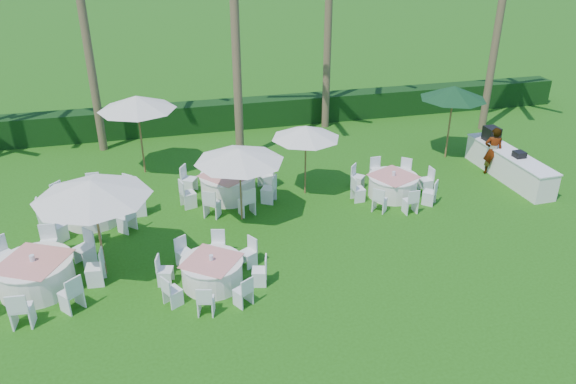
% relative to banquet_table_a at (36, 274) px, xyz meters
% --- Properties ---
extents(ground, '(120.00, 120.00, 0.00)m').
position_rel_banquet_table_a_xyz_m(ground, '(5.58, -1.18, -0.44)').
color(ground, '#1E530E').
rests_on(ground, ground).
extents(hedge, '(34.00, 1.00, 1.20)m').
position_rel_banquet_table_a_xyz_m(hedge, '(5.58, 10.82, 0.16)').
color(hedge, black).
rests_on(hedge, ground).
extents(banquet_table_a, '(3.34, 3.34, 1.00)m').
position_rel_banquet_table_a_xyz_m(banquet_table_a, '(0.00, 0.00, 0.00)').
color(banquet_table_a, white).
rests_on(banquet_table_a, ground).
extents(banquet_table_b, '(2.80, 2.80, 0.86)m').
position_rel_banquet_table_a_xyz_m(banquet_table_b, '(4.34, -0.86, -0.07)').
color(banquet_table_b, white).
rests_on(banquet_table_b, ground).
extents(banquet_table_d, '(3.20, 3.20, 0.97)m').
position_rel_banquet_table_a_xyz_m(banquet_table_d, '(1.18, 3.40, -0.02)').
color(banquet_table_d, white).
rests_on(banquet_table_d, ground).
extents(banquet_table_e, '(3.28, 3.28, 0.99)m').
position_rel_banquet_table_a_xyz_m(banquet_table_e, '(5.48, 3.99, -0.00)').
color(banquet_table_e, white).
rests_on(banquet_table_e, ground).
extents(banquet_table_f, '(2.92, 2.92, 0.89)m').
position_rel_banquet_table_a_xyz_m(banquet_table_f, '(10.87, 2.73, -0.05)').
color(banquet_table_f, white).
rests_on(banquet_table_f, ground).
extents(umbrella_a, '(2.95, 2.95, 2.74)m').
position_rel_banquet_table_a_xyz_m(umbrella_a, '(1.63, 0.29, 2.06)').
color(umbrella_a, brown).
rests_on(umbrella_a, ground).
extents(umbrella_b, '(2.72, 2.72, 2.39)m').
position_rel_banquet_table_a_xyz_m(umbrella_b, '(5.64, 2.33, 1.74)').
color(umbrella_b, brown).
rests_on(umbrella_b, ground).
extents(umbrella_c, '(2.75, 2.75, 2.92)m').
position_rel_banquet_table_a_xyz_m(umbrella_c, '(2.78, 6.74, 2.22)').
color(umbrella_c, brown).
rests_on(umbrella_c, ground).
extents(umbrella_d, '(2.28, 2.28, 2.43)m').
position_rel_banquet_table_a_xyz_m(umbrella_d, '(8.06, 3.63, 1.77)').
color(umbrella_d, brown).
rests_on(umbrella_d, ground).
extents(umbrella_green, '(2.51, 2.51, 2.86)m').
position_rel_banquet_table_a_xyz_m(umbrella_green, '(14.27, 5.36, 2.16)').
color(umbrella_green, brown).
rests_on(umbrella_green, ground).
extents(buffet_table, '(1.06, 4.25, 1.50)m').
position_rel_banquet_table_a_xyz_m(buffet_table, '(15.49, 3.10, 0.08)').
color(buffet_table, white).
rests_on(buffet_table, ground).
extents(staff_person, '(0.76, 0.62, 1.78)m').
position_rel_banquet_table_a_xyz_m(staff_person, '(15.09, 3.56, 0.45)').
color(staff_person, gray).
rests_on(staff_person, ground).
extents(palm_b, '(4.12, 4.40, 9.87)m').
position_rel_banquet_table_a_xyz_m(palm_b, '(1.19, 9.46, 4.96)').
color(palm_b, brown).
rests_on(palm_b, ground).
extents(palm_c, '(4.19, 4.39, 10.53)m').
position_rel_banquet_table_a_xyz_m(palm_c, '(6.44, 7.25, 5.30)').
color(palm_c, brown).
rests_on(palm_c, ground).
extents(palm_d, '(4.35, 4.28, 9.08)m').
position_rel_banquet_table_a_xyz_m(palm_d, '(10.75, 9.91, 4.56)').
color(palm_d, brown).
rests_on(palm_d, ground).
extents(palm_e, '(4.30, 4.34, 8.19)m').
position_rel_banquet_table_a_xyz_m(palm_e, '(17.42, 7.91, 4.10)').
color(palm_e, brown).
rests_on(palm_e, ground).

